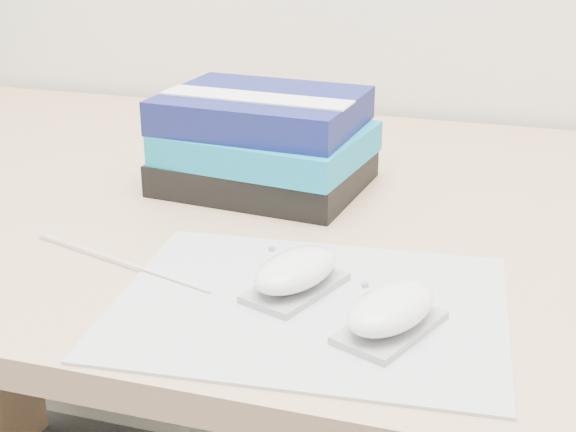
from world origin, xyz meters
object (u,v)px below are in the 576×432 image
(mouse_rear, at_px, (296,273))
(mouse_front, at_px, (391,311))
(book_stack, at_px, (265,142))
(pouch, at_px, (209,146))
(desk, at_px, (379,356))

(mouse_rear, relative_size, mouse_front, 1.00)
(book_stack, distance_m, pouch, 0.07)
(mouse_rear, distance_m, pouch, 0.31)
(desk, bearing_deg, mouse_front, -79.06)
(mouse_rear, bearing_deg, pouch, 126.44)
(desk, height_order, mouse_rear, mouse_rear)
(mouse_front, relative_size, book_stack, 0.44)
(desk, bearing_deg, pouch, -167.97)
(mouse_rear, height_order, book_stack, book_stack)
(desk, xyz_separation_m, book_stack, (-0.14, -0.03, 0.29))
(pouch, bearing_deg, desk, 12.03)
(pouch, bearing_deg, mouse_front, -46.72)
(mouse_front, distance_m, pouch, 0.41)
(mouse_rear, relative_size, book_stack, 0.43)
(mouse_rear, xyz_separation_m, pouch, (-0.18, 0.25, 0.03))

